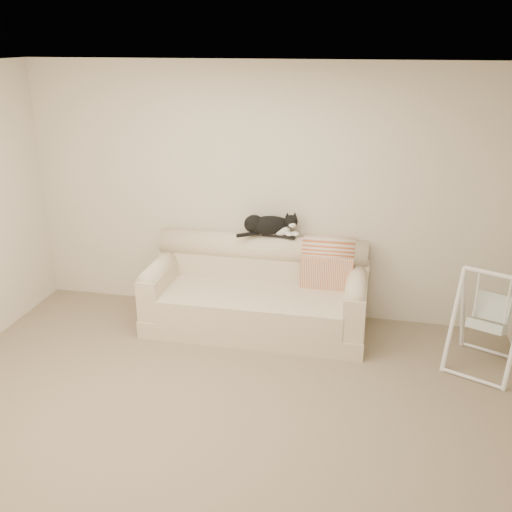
{
  "coord_description": "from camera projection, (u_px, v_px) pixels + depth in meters",
  "views": [
    {
      "loc": [
        1.05,
        -3.55,
        2.79
      ],
      "look_at": [
        0.06,
        1.27,
        0.9
      ],
      "focal_mm": 40.0,
      "sensor_mm": 36.0,
      "label": 1
    }
  ],
  "objects": [
    {
      "name": "tuxedo_cat",
      "position": [
        269.0,
        225.0,
        5.76
      ],
      "size": [
        0.62,
        0.36,
        0.25
      ],
      "color": "black",
      "rests_on": "sofa"
    },
    {
      "name": "ground_plane",
      "position": [
        216.0,
        420.0,
        4.45
      ],
      "size": [
        5.0,
        5.0,
        0.0
      ],
      "primitive_type": "plane",
      "color": "#78674F",
      "rests_on": "ground"
    },
    {
      "name": "sofa",
      "position": [
        257.0,
        294.0,
        5.8
      ],
      "size": [
        2.2,
        0.93,
        0.9
      ],
      "color": "#C3B098",
      "rests_on": "ground"
    },
    {
      "name": "baby_swing",
      "position": [
        488.0,
        320.0,
        5.01
      ],
      "size": [
        0.76,
        0.78,
        0.93
      ],
      "color": "white",
      "rests_on": "ground"
    },
    {
      "name": "room_shell",
      "position": [
        210.0,
        235.0,
        3.9
      ],
      "size": [
        5.04,
        4.04,
        2.6
      ],
      "color": "beige",
      "rests_on": "ground"
    },
    {
      "name": "remote_a",
      "position": [
        271.0,
        235.0,
        5.79
      ],
      "size": [
        0.18,
        0.06,
        0.03
      ],
      "color": "black",
      "rests_on": "sofa"
    },
    {
      "name": "remote_b",
      "position": [
        287.0,
        237.0,
        5.74
      ],
      "size": [
        0.18,
        0.09,
        0.02
      ],
      "color": "black",
      "rests_on": "sofa"
    },
    {
      "name": "throw_blanket",
      "position": [
        328.0,
        256.0,
        5.74
      ],
      "size": [
        0.52,
        0.38,
        0.58
      ],
      "color": "#BC5625",
      "rests_on": "sofa"
    }
  ]
}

